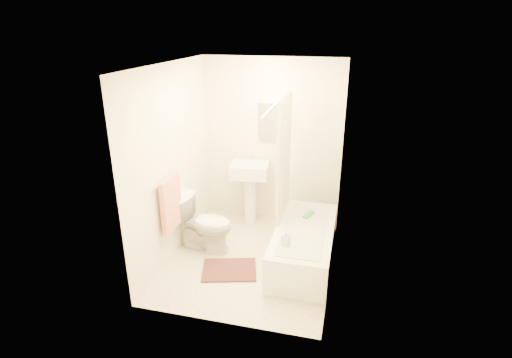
% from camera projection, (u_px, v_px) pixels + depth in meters
% --- Properties ---
extents(floor, '(2.40, 2.40, 0.00)m').
position_uv_depth(floor, '(251.00, 259.00, 5.10)').
color(floor, beige).
rests_on(floor, ground).
extents(ceiling, '(2.40, 2.40, 0.00)m').
position_uv_depth(ceiling, '(250.00, 65.00, 4.23)').
color(ceiling, white).
rests_on(ceiling, ground).
extents(wall_back, '(2.00, 0.02, 2.40)m').
position_uv_depth(wall_back, '(272.00, 143.00, 5.75)').
color(wall_back, beige).
rests_on(wall_back, ground).
extents(wall_left, '(0.02, 2.40, 2.40)m').
position_uv_depth(wall_left, '(172.00, 164.00, 4.89)').
color(wall_left, beige).
rests_on(wall_left, ground).
extents(wall_right, '(0.02, 2.40, 2.40)m').
position_uv_depth(wall_right, '(338.00, 178.00, 4.44)').
color(wall_right, beige).
rests_on(wall_right, ground).
extents(mirror, '(0.40, 0.03, 0.55)m').
position_uv_depth(mirror, '(272.00, 123.00, 5.62)').
color(mirror, white).
rests_on(mirror, wall_back).
extents(curtain_rod, '(0.03, 1.70, 0.03)m').
position_uv_depth(curtain_rod, '(279.00, 102.00, 4.40)').
color(curtain_rod, silver).
rests_on(curtain_rod, wall_back).
extents(shower_curtain, '(0.04, 0.80, 1.55)m').
position_uv_depth(shower_curtain, '(284.00, 158.00, 5.04)').
color(shower_curtain, silver).
rests_on(shower_curtain, curtain_rod).
extents(towel_bar, '(0.02, 0.60, 0.02)m').
position_uv_depth(towel_bar, '(167.00, 179.00, 4.69)').
color(towel_bar, silver).
rests_on(towel_bar, wall_left).
extents(towel, '(0.06, 0.45, 0.66)m').
position_uv_depth(towel, '(171.00, 204.00, 4.80)').
color(towel, '#CC7266').
rests_on(towel, towel_bar).
extents(toilet_paper, '(0.11, 0.12, 0.12)m').
position_uv_depth(toilet_paper, '(184.00, 198.00, 5.17)').
color(toilet_paper, white).
rests_on(toilet_paper, wall_left).
extents(toilet, '(0.79, 0.48, 0.74)m').
position_uv_depth(toilet, '(205.00, 224.00, 5.21)').
color(toilet, white).
rests_on(toilet, floor).
extents(sink, '(0.57, 0.48, 1.03)m').
position_uv_depth(sink, '(250.00, 191.00, 5.83)').
color(sink, white).
rests_on(sink, floor).
extents(bathtub, '(0.70, 1.60, 0.45)m').
position_uv_depth(bathtub, '(304.00, 245.00, 4.99)').
color(bathtub, white).
rests_on(bathtub, floor).
extents(bath_mat, '(0.75, 0.64, 0.02)m').
position_uv_depth(bath_mat, '(229.00, 270.00, 4.85)').
color(bath_mat, '#4D281B').
rests_on(bath_mat, floor).
extents(soap_bottle, '(0.11, 0.11, 0.19)m').
position_uv_depth(soap_bottle, '(286.00, 238.00, 4.51)').
color(soap_bottle, white).
rests_on(soap_bottle, bathtub).
extents(scrub_brush, '(0.14, 0.23, 0.04)m').
position_uv_depth(scrub_brush, '(309.00, 215.00, 5.22)').
color(scrub_brush, green).
rests_on(scrub_brush, bathtub).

